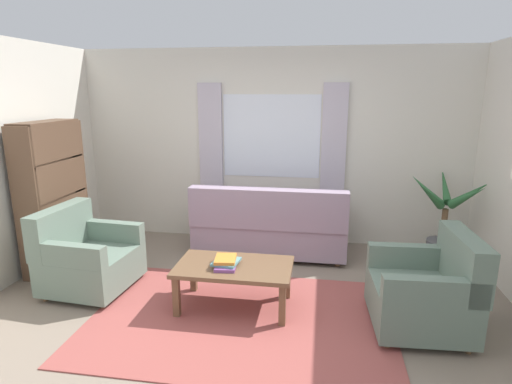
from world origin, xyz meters
TOP-DOWN VIEW (x-y plane):
  - ground_plane at (0.00, 0.00)m, footprint 6.24×6.24m
  - wall_back at (0.00, 2.26)m, footprint 5.32×0.12m
  - window_with_curtains at (0.00, 2.18)m, footprint 1.98×0.07m
  - area_rug at (0.00, 0.00)m, footprint 2.75×1.89m
  - couch at (0.07, 1.61)m, footprint 1.90×0.82m
  - armchair_left at (-1.72, 0.36)m, footprint 0.88×0.90m
  - armchair_right at (1.64, 0.13)m, footprint 0.86×0.88m
  - coffee_table at (-0.10, 0.22)m, footprint 1.10×0.64m
  - book_stack_on_table at (-0.17, 0.19)m, footprint 0.26×0.34m
  - potted_plant at (2.16, 1.68)m, footprint 1.00×1.22m
  - bookshelf at (-2.35, 0.88)m, footprint 0.30×0.94m

SIDE VIEW (x-z plane):
  - ground_plane at x=0.00m, z-range 0.00..0.00m
  - area_rug at x=0.00m, z-range 0.00..0.01m
  - armchair_left at x=-1.72m, z-range -0.09..0.79m
  - armchair_right at x=1.64m, z-range -0.09..0.79m
  - couch at x=0.07m, z-range -0.09..0.83m
  - coffee_table at x=-0.10m, z-range 0.16..0.60m
  - book_stack_on_table at x=-0.17m, z-range 0.44..0.52m
  - potted_plant at x=2.16m, z-range -0.09..1.05m
  - bookshelf at x=-2.35m, z-range 0.03..1.75m
  - wall_back at x=0.00m, z-range 0.00..2.60m
  - window_with_curtains at x=0.00m, z-range 0.75..2.15m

